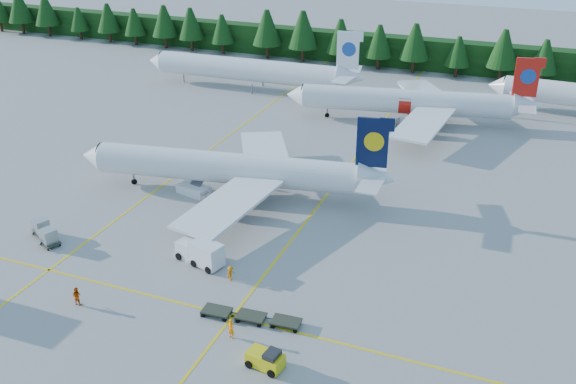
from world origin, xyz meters
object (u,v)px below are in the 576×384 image
at_px(airliner_red, 401,101).
at_px(baggage_tug, 266,359).
at_px(airstairs, 195,187).
at_px(service_truck, 200,252).
at_px(airliner_navy, 221,168).

distance_m(airliner_red, baggage_tug, 59.96).
bearing_deg(airstairs, service_truck, -46.52).
bearing_deg(airliner_navy, airstairs, -166.16).
bearing_deg(airliner_navy, service_truck, -80.26).
relative_size(airliner_navy, baggage_tug, 12.08).
height_order(airliner_red, baggage_tug, airliner_red).
xyz_separation_m(airliner_navy, service_truck, (5.25, -15.03, -2.06)).
xyz_separation_m(airliner_red, airstairs, (-17.40, -34.51, -2.53)).
height_order(airliner_navy, service_truck, airliner_navy).
distance_m(service_truck, baggage_tug, 16.80).
height_order(airliner_red, service_truck, airliner_red).
relative_size(airliner_navy, airliner_red, 1.00).
xyz_separation_m(airliner_red, baggage_tug, (2.97, -59.83, -2.55)).
relative_size(airliner_navy, service_truck, 6.84).
distance_m(airstairs, service_truck, 16.02).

